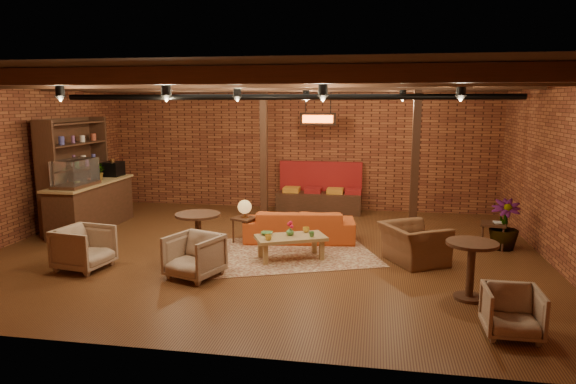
% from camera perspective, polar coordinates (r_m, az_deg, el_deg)
% --- Properties ---
extents(floor, '(10.00, 10.00, 0.00)m').
position_cam_1_polar(floor, '(9.68, -2.49, -6.54)').
color(floor, '#371A0D').
rests_on(floor, ground).
extents(ceiling, '(10.00, 8.00, 0.02)m').
position_cam_1_polar(ceiling, '(9.29, -2.64, 12.74)').
color(ceiling, black).
rests_on(ceiling, wall_back).
extents(wall_back, '(10.00, 0.02, 3.20)m').
position_cam_1_polar(wall_back, '(13.26, 1.17, 5.02)').
color(wall_back, brown).
rests_on(wall_back, ground).
extents(wall_front, '(10.00, 0.02, 3.20)m').
position_cam_1_polar(wall_front, '(5.56, -11.45, -2.21)').
color(wall_front, brown).
rests_on(wall_front, ground).
extents(wall_left, '(0.02, 8.00, 3.20)m').
position_cam_1_polar(wall_left, '(11.51, -27.71, 3.10)').
color(wall_left, brown).
rests_on(wall_left, ground).
extents(wall_right, '(0.02, 8.00, 3.20)m').
position_cam_1_polar(wall_right, '(9.61, 27.99, 1.93)').
color(wall_right, brown).
rests_on(wall_right, ground).
extents(ceiling_beams, '(9.80, 6.40, 0.22)m').
position_cam_1_polar(ceiling_beams, '(9.28, -2.63, 12.00)').
color(ceiling_beams, '#311F10').
rests_on(ceiling_beams, ceiling).
extents(ceiling_pipe, '(9.60, 0.12, 0.12)m').
position_cam_1_polar(ceiling_pipe, '(10.84, -0.77, 10.51)').
color(ceiling_pipe, black).
rests_on(ceiling_pipe, ceiling).
extents(post_left, '(0.16, 0.16, 3.20)m').
position_cam_1_polar(post_left, '(12.00, -2.69, 4.48)').
color(post_left, '#311F10').
rests_on(post_left, ground).
extents(post_right, '(0.16, 0.16, 3.20)m').
position_cam_1_polar(post_right, '(11.15, 13.96, 3.77)').
color(post_right, '#311F10').
rests_on(post_right, ground).
extents(service_counter, '(0.80, 2.50, 1.60)m').
position_cam_1_polar(service_counter, '(11.93, -21.06, -0.10)').
color(service_counter, '#311F10').
rests_on(service_counter, ground).
extents(plant_counter, '(0.35, 0.39, 0.30)m').
position_cam_1_polar(plant_counter, '(11.98, -20.29, 2.03)').
color(plant_counter, '#337F33').
rests_on(plant_counter, service_counter).
extents(shelving_hutch, '(0.52, 2.00, 2.40)m').
position_cam_1_polar(shelving_hutch, '(12.16, -22.56, 1.90)').
color(shelving_hutch, '#311F10').
rests_on(shelving_hutch, ground).
extents(banquette, '(2.10, 0.70, 1.00)m').
position_cam_1_polar(banquette, '(12.89, 3.48, -0.08)').
color(banquette, maroon).
rests_on(banquette, ground).
extents(service_sign, '(0.86, 0.06, 0.30)m').
position_cam_1_polar(service_sign, '(12.25, 3.34, 8.10)').
color(service_sign, '#FF6119').
rests_on(service_sign, ceiling).
extents(ceiling_spotlights, '(6.40, 4.40, 0.28)m').
position_cam_1_polar(ceiling_spotlights, '(9.28, -2.62, 10.64)').
color(ceiling_spotlights, black).
rests_on(ceiling_spotlights, ceiling).
extents(rug, '(3.72, 3.31, 0.01)m').
position_cam_1_polar(rug, '(9.54, -0.14, -6.75)').
color(rug, maroon).
rests_on(rug, floor).
extents(sofa, '(2.27, 1.12, 0.64)m').
position_cam_1_polar(sofa, '(10.26, 1.28, -3.73)').
color(sofa, '#B24418').
rests_on(sofa, floor).
extents(coffee_table, '(1.36, 1.06, 0.67)m').
position_cam_1_polar(coffee_table, '(9.09, 0.22, -5.19)').
color(coffee_table, olive).
rests_on(coffee_table, floor).
extents(side_table_lamp, '(0.53, 0.53, 0.86)m').
position_cam_1_polar(side_table_lamp, '(10.10, -4.84, -2.03)').
color(side_table_lamp, '#311F10').
rests_on(side_table_lamp, floor).
extents(round_table_left, '(0.79, 0.79, 0.82)m').
position_cam_1_polar(round_table_left, '(9.19, -9.95, -3.99)').
color(round_table_left, '#311F10').
rests_on(round_table_left, floor).
extents(armchair_a, '(0.84, 0.88, 0.80)m').
position_cam_1_polar(armchair_a, '(9.19, -21.73, -5.59)').
color(armchair_a, '#BAA990').
rests_on(armchair_a, floor).
extents(armchair_b, '(0.94, 0.91, 0.77)m').
position_cam_1_polar(armchair_b, '(8.29, -10.38, -6.78)').
color(armchair_b, '#BAA990').
rests_on(armchair_b, floor).
extents(armchair_right, '(1.09, 1.23, 0.91)m').
position_cam_1_polar(armchair_right, '(9.12, 13.82, -4.91)').
color(armchair_right, brown).
rests_on(armchair_right, floor).
extents(side_table_book, '(0.53, 0.53, 0.52)m').
position_cam_1_polar(side_table_book, '(10.46, 21.85, -3.40)').
color(side_table_book, '#311F10').
rests_on(side_table_book, floor).
extents(round_table_right, '(0.71, 0.71, 0.83)m').
position_cam_1_polar(round_table_right, '(7.68, 19.68, -7.23)').
color(round_table_right, '#311F10').
rests_on(round_table_right, floor).
extents(armchair_far, '(0.64, 0.60, 0.65)m').
position_cam_1_polar(armchair_far, '(6.78, 23.66, -11.88)').
color(armchair_far, '#BAA990').
rests_on(armchair_far, floor).
extents(plant_tall, '(1.82, 1.82, 2.86)m').
position_cam_1_polar(plant_tall, '(10.31, 23.25, 1.80)').
color(plant_tall, '#4C7F4C').
rests_on(plant_tall, floor).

